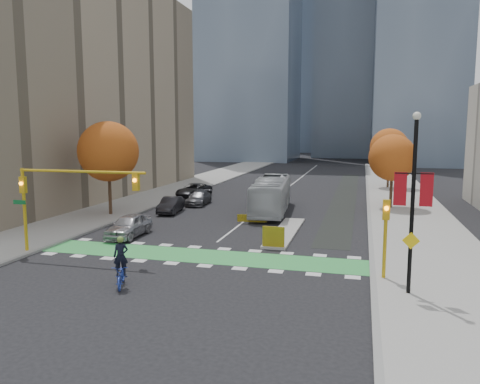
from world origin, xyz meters
The scene contains 26 objects.
ground centered at (0.00, 0.00, 0.00)m, with size 300.00×300.00×0.00m, color black.
sidewalk_west centered at (-13.50, 20.00, 0.07)m, with size 7.00×120.00×0.15m, color gray.
sidewalk_east centered at (13.50, 20.00, 0.07)m, with size 7.00×120.00×0.15m, color gray.
curb_west centered at (-10.00, 20.00, 0.07)m, with size 0.30×120.00×0.16m, color gray.
curb_east centered at (10.00, 20.00, 0.07)m, with size 0.30×120.00×0.16m, color gray.
bike_crossing centered at (0.00, 1.50, 0.01)m, with size 20.00×3.00×0.01m, color green.
centre_line centered at (0.00, 40.00, 0.01)m, with size 0.15×70.00×0.01m, color silver.
bike_lane_paint centered at (7.50, 30.00, 0.01)m, with size 2.50×50.00×0.01m, color black.
median_island centered at (4.00, 9.00, 0.08)m, with size 1.60×10.00×0.16m, color gray.
hazard_board centered at (4.00, 4.20, 0.80)m, with size 1.40×0.12×1.30m, color yellow.
building_west centered at (-24.00, 22.00, 12.50)m, with size 16.00×44.00×25.00m, color gray.
tower_nw centered at (-18.00, 90.00, 35.00)m, with size 22.00×22.00×70.00m, color #47566B.
tower_ne centered at (20.00, 85.00, 30.00)m, with size 18.00×24.00×60.00m, color #47566B.
tower_far centered at (-4.00, 140.00, 40.00)m, with size 26.00×26.00×80.00m, color #47566B.
tree_west centered at (-12.00, 12.00, 5.62)m, with size 5.20×5.20×8.22m.
tree_east_near centered at (12.00, 22.00, 4.86)m, with size 4.40×4.40×7.08m.
tree_east_far centered at (12.50, 38.00, 5.24)m, with size 4.80×4.80×7.65m.
traffic_signal_west centered at (-7.93, -0.51, 4.03)m, with size 8.53×0.56×5.20m.
traffic_signal_east centered at (10.50, -0.51, 2.73)m, with size 0.35×0.43×4.10m.
banner_lamppost centered at (11.50, -2.50, 4.61)m, with size 1.65×0.36×8.28m.
cyclist centered at (-1.76, -4.67, 0.83)m, with size 1.51×2.27×2.48m.
bus centered at (1.36, 17.16, 1.61)m, with size 2.71×11.59×3.23m, color #B0B4B8.
parked_car_a centered at (-6.50, 5.00, 0.80)m, with size 1.88×4.67×1.59m, color #A2A2A7.
parked_car_b centered at (-7.40, 14.59, 0.72)m, with size 1.51×4.34×1.43m, color black.
parked_car_c centered at (-6.53, 19.59, 0.66)m, with size 1.85×4.55×1.32m, color #46464B.
parked_car_d centered at (-8.90, 24.59, 0.75)m, with size 2.47×5.37×1.49m, color black.
Camera 1 is at (9.29, -24.25, 7.53)m, focal length 35.00 mm.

